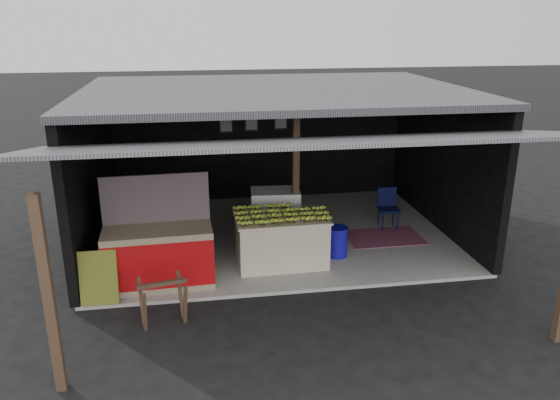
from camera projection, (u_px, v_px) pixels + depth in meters
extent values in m
plane|color=black|center=(299.00, 294.00, 8.91)|extent=(80.00, 80.00, 0.00)
cube|color=gray|center=(275.00, 235.00, 11.24)|extent=(7.00, 5.00, 0.06)
cube|color=black|center=(260.00, 139.00, 13.11)|extent=(7.00, 0.15, 2.90)
cube|color=black|center=(91.00, 173.00, 10.24)|extent=(0.15, 5.00, 2.90)
cube|color=black|center=(442.00, 158.00, 11.30)|extent=(0.15, 5.00, 2.90)
cube|color=#232326|center=(275.00, 91.00, 10.31)|extent=(7.20, 5.20, 0.12)
cube|color=#232326|center=(315.00, 142.00, 7.15)|extent=(7.40, 2.47, 0.48)
cube|color=#463023|center=(296.00, 174.00, 10.26)|extent=(0.12, 0.12, 2.85)
cube|color=#463023|center=(49.00, 297.00, 6.24)|extent=(0.12, 0.12, 2.50)
cube|color=beige|center=(281.00, 241.00, 9.75)|extent=(1.58, 0.97, 0.86)
cube|color=beige|center=(281.00, 218.00, 9.61)|extent=(1.65, 1.03, 0.04)
cube|color=white|center=(275.00, 216.00, 10.72)|extent=(1.00, 0.71, 1.05)
cube|color=navy|center=(278.00, 219.00, 10.40)|extent=(0.73, 0.08, 0.31)
cube|color=#B21414|center=(278.00, 237.00, 10.52)|extent=(0.47, 0.06, 0.10)
cube|color=#998466|center=(159.00, 257.00, 8.96)|extent=(1.78, 0.83, 0.98)
cube|color=#B20B0F|center=(158.00, 267.00, 8.59)|extent=(1.75, 0.09, 0.77)
cube|color=white|center=(158.00, 267.00, 8.58)|extent=(0.60, 0.03, 0.20)
cube|color=#1B1745|center=(156.00, 198.00, 8.98)|extent=(1.75, 0.12, 0.82)
cube|color=black|center=(98.00, 278.00, 8.37)|extent=(0.57, 0.20, 0.85)
cube|color=#463023|center=(145.00, 312.00, 7.65)|extent=(0.10, 0.27, 0.70)
cube|color=#463023|center=(185.00, 305.00, 7.84)|extent=(0.10, 0.27, 0.70)
cube|color=#463023|center=(142.00, 301.00, 7.95)|extent=(0.10, 0.27, 0.70)
cube|color=#463023|center=(181.00, 294.00, 8.15)|extent=(0.10, 0.27, 0.70)
cube|color=#463023|center=(162.00, 284.00, 7.80)|extent=(0.72, 0.21, 0.06)
cylinder|color=#130D99|center=(338.00, 242.00, 10.10)|extent=(0.36, 0.36, 0.54)
cylinder|color=black|center=(383.00, 222.00, 11.28)|extent=(0.03, 0.03, 0.42)
cylinder|color=black|center=(398.00, 221.00, 11.32)|extent=(0.03, 0.03, 0.42)
cylinder|color=black|center=(378.00, 216.00, 11.58)|extent=(0.03, 0.03, 0.42)
cylinder|color=black|center=(393.00, 216.00, 11.62)|extent=(0.03, 0.03, 0.42)
cube|color=black|center=(389.00, 209.00, 11.38)|extent=(0.42, 0.42, 0.04)
cube|color=black|center=(387.00, 197.00, 11.48)|extent=(0.40, 0.06, 0.43)
cube|color=maroon|center=(384.00, 237.00, 11.03)|extent=(1.51, 1.01, 0.01)
cube|color=black|center=(226.00, 124.00, 12.77)|extent=(0.32, 0.03, 0.42)
cube|color=#4C4C59|center=(226.00, 124.00, 12.75)|extent=(0.26, 0.02, 0.34)
cube|color=black|center=(251.00, 122.00, 12.85)|extent=(0.32, 0.03, 0.42)
cube|color=#4C4C59|center=(252.00, 123.00, 12.83)|extent=(0.26, 0.02, 0.34)
cube|color=black|center=(281.00, 121.00, 12.95)|extent=(0.32, 0.03, 0.42)
cube|color=#4C4C59|center=(281.00, 121.00, 12.93)|extent=(0.26, 0.02, 0.34)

